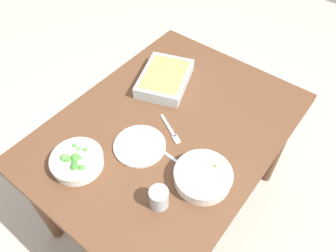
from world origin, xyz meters
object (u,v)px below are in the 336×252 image
object	(u,v)px
fork_on_table	(171,131)
spoon_by_stew	(177,162)
baking_dish	(165,78)
broccoli_bowl	(77,161)
stew_bowl	(203,176)
side_plate	(140,146)
drink_cup	(159,198)

from	to	relation	value
fork_on_table	spoon_by_stew	bearing A→B (deg)	-134.26
baking_dish	fork_on_table	bearing A→B (deg)	-136.70
broccoli_bowl	spoon_by_stew	bearing A→B (deg)	-50.21
stew_bowl	side_plate	size ratio (longest dim) A/B	1.04
stew_bowl	spoon_by_stew	distance (m)	0.13
broccoli_bowl	drink_cup	bearing A→B (deg)	-79.29
baking_dish	drink_cup	size ratio (longest dim) A/B	4.21
drink_cup	broccoli_bowl	bearing A→B (deg)	100.71
fork_on_table	side_plate	bearing A→B (deg)	160.22
side_plate	fork_on_table	world-z (taller)	side_plate
side_plate	spoon_by_stew	distance (m)	0.17
stew_bowl	fork_on_table	bearing A→B (deg)	63.67
stew_bowl	broccoli_bowl	distance (m)	0.50
drink_cup	spoon_by_stew	xyz separation A→B (m)	(0.19, 0.06, -0.03)
stew_bowl	baking_dish	size ratio (longest dim) A/B	0.64
drink_cup	side_plate	xyz separation A→B (m)	(0.15, 0.23, -0.03)
stew_bowl	fork_on_table	size ratio (longest dim) A/B	1.38
drink_cup	baking_dish	bearing A→B (deg)	36.41
broccoli_bowl	side_plate	xyz separation A→B (m)	(0.22, -0.14, -0.02)
baking_dish	spoon_by_stew	xyz separation A→B (m)	(-0.34, -0.33, -0.03)
drink_cup	spoon_by_stew	world-z (taller)	drink_cup
baking_dish	spoon_by_stew	bearing A→B (deg)	-135.86
broccoli_bowl	spoon_by_stew	distance (m)	0.40
baking_dish	spoon_by_stew	size ratio (longest dim) A/B	2.03
stew_bowl	baking_dish	bearing A→B (deg)	52.85
baking_dish	fork_on_table	xyz separation A→B (m)	(-0.23, -0.21, -0.03)
stew_bowl	baking_dish	xyz separation A→B (m)	(0.35, 0.46, 0.00)
drink_cup	fork_on_table	size ratio (longest dim) A/B	0.51
spoon_by_stew	baking_dish	bearing A→B (deg)	44.14
stew_bowl	broccoli_bowl	world-z (taller)	broccoli_bowl
broccoli_bowl	baking_dish	xyz separation A→B (m)	(0.60, 0.03, 0.00)
broccoli_bowl	fork_on_table	xyz separation A→B (m)	(0.37, -0.19, -0.03)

